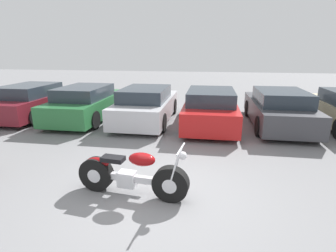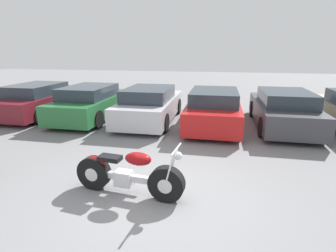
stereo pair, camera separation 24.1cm
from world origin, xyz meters
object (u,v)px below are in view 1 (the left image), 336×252
object	(u,v)px
parked_car_silver	(147,105)
parked_car_green	(88,103)
parked_car_maroon	(34,101)
parked_car_dark_grey	(278,109)
motorcycle	(131,175)
parked_car_red	(210,108)

from	to	relation	value
parked_car_silver	parked_car_green	bearing A→B (deg)	-179.53
parked_car_maroon	parked_car_dark_grey	distance (m)	9.85
motorcycle	parked_car_silver	xyz separation A→B (m)	(-0.98, 5.42, 0.23)
parked_car_maroon	parked_car_dark_grey	world-z (taller)	same
parked_car_maroon	parked_car_silver	bearing A→B (deg)	-1.11
parked_car_maroon	parked_car_green	xyz separation A→B (m)	(2.46, -0.12, 0.00)
parked_car_maroon	parked_car_green	distance (m)	2.46
parked_car_silver	parked_car_dark_grey	world-z (taller)	same
parked_car_maroon	parked_car_dark_grey	size ratio (longest dim) A/B	1.00
motorcycle	parked_car_red	world-z (taller)	parked_car_red
parked_car_red	parked_car_dark_grey	size ratio (longest dim) A/B	1.00
parked_car_silver	parked_car_red	size ratio (longest dim) A/B	1.00
parked_car_silver	parked_car_maroon	bearing A→B (deg)	178.89
motorcycle	parked_car_dark_grey	bearing A→B (deg)	54.41
parked_car_silver	parked_car_dark_grey	xyz separation A→B (m)	(4.92, 0.09, 0.00)
parked_car_silver	parked_car_dark_grey	size ratio (longest dim) A/B	1.00
parked_car_green	parked_car_dark_grey	bearing A→B (deg)	0.85
parked_car_maroon	parked_car_red	distance (m)	7.39
parked_car_maroon	parked_car_green	bearing A→B (deg)	-2.70
motorcycle	parked_car_maroon	size ratio (longest dim) A/B	0.50
parked_car_red	parked_car_dark_grey	bearing A→B (deg)	5.68
motorcycle	parked_car_maroon	bearing A→B (deg)	136.96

